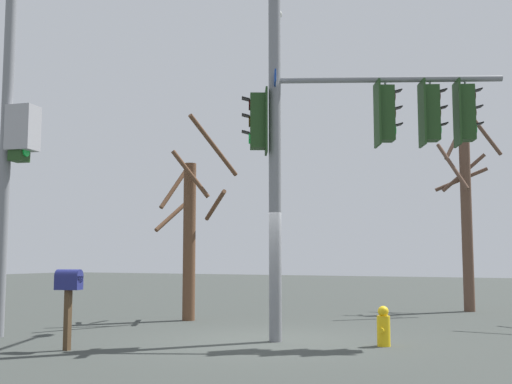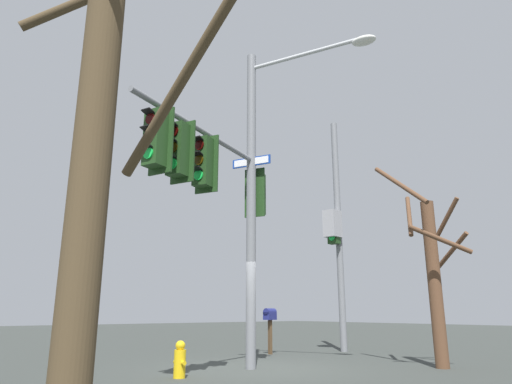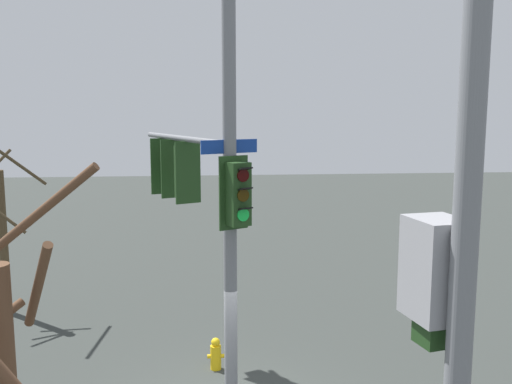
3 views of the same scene
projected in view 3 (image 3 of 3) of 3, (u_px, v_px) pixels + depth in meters
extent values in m
cylinder|color=slate|center=(230.00, 203.00, 10.02)|extent=(0.24, 0.24, 8.24)
cylinder|color=slate|center=(183.00, 139.00, 11.84)|extent=(1.86, 4.21, 0.12)
cube|color=#1E3D19|center=(185.00, 172.00, 11.89)|extent=(0.45, 0.43, 1.10)
cube|color=#1E3D19|center=(188.00, 173.00, 11.75)|extent=(0.52, 0.28, 1.30)
cylinder|color=#2F0403|center=(181.00, 155.00, 11.98)|extent=(0.21, 0.12, 0.22)
cube|color=black|center=(180.00, 149.00, 12.03)|extent=(0.26, 0.23, 0.06)
cylinder|color=#352504|center=(182.00, 171.00, 12.03)|extent=(0.21, 0.12, 0.22)
cube|color=black|center=(180.00, 165.00, 12.08)|extent=(0.26, 0.23, 0.06)
cylinder|color=#19D147|center=(182.00, 187.00, 12.08)|extent=(0.21, 0.12, 0.22)
cube|color=black|center=(180.00, 181.00, 12.13)|extent=(0.26, 0.23, 0.06)
cylinder|color=slate|center=(184.00, 142.00, 11.80)|extent=(0.04, 0.04, 0.15)
cube|color=#1E3D19|center=(170.00, 168.00, 12.67)|extent=(0.45, 0.42, 1.10)
cube|color=#1E3D19|center=(173.00, 169.00, 12.52)|extent=(0.53, 0.26, 1.30)
cylinder|color=#2F0403|center=(168.00, 153.00, 12.76)|extent=(0.21, 0.11, 0.22)
cube|color=black|center=(166.00, 147.00, 12.81)|extent=(0.26, 0.23, 0.06)
cylinder|color=#352504|center=(168.00, 167.00, 12.81)|extent=(0.21, 0.11, 0.22)
cube|color=black|center=(167.00, 162.00, 12.86)|extent=(0.26, 0.23, 0.06)
cylinder|color=#19D147|center=(168.00, 182.00, 12.86)|extent=(0.21, 0.11, 0.22)
cube|color=black|center=(167.00, 177.00, 12.91)|extent=(0.26, 0.23, 0.06)
cylinder|color=slate|center=(170.00, 140.00, 12.57)|extent=(0.04, 0.04, 0.15)
cube|color=#1E3D19|center=(161.00, 165.00, 13.27)|extent=(0.44, 0.41, 1.10)
cube|color=#1E3D19|center=(163.00, 166.00, 13.12)|extent=(0.54, 0.23, 1.30)
cylinder|color=#2F0403|center=(158.00, 151.00, 13.37)|extent=(0.22, 0.10, 0.22)
cube|color=black|center=(157.00, 145.00, 13.42)|extent=(0.25, 0.22, 0.06)
cylinder|color=#352504|center=(159.00, 165.00, 13.41)|extent=(0.22, 0.10, 0.22)
cube|color=black|center=(158.00, 160.00, 13.46)|extent=(0.25, 0.22, 0.06)
cylinder|color=#19D147|center=(159.00, 179.00, 13.46)|extent=(0.22, 0.10, 0.22)
cube|color=black|center=(158.00, 174.00, 13.51)|extent=(0.25, 0.22, 0.06)
cylinder|color=slate|center=(160.00, 139.00, 13.18)|extent=(0.04, 0.04, 0.15)
cube|color=#1E3D19|center=(238.00, 194.00, 9.69)|extent=(0.46, 0.43, 1.10)
cube|color=#1E3D19|center=(234.00, 193.00, 9.83)|extent=(0.52, 0.28, 1.30)
cylinder|color=#2F0403|center=(243.00, 175.00, 9.50)|extent=(0.21, 0.12, 0.22)
cube|color=black|center=(245.00, 169.00, 9.42)|extent=(0.26, 0.24, 0.06)
cylinder|color=#352504|center=(243.00, 195.00, 9.55)|extent=(0.21, 0.12, 0.22)
cube|color=black|center=(245.00, 189.00, 9.47)|extent=(0.26, 0.24, 0.06)
cylinder|color=#19D147|center=(243.00, 215.00, 9.60)|extent=(0.21, 0.12, 0.22)
cube|color=black|center=(245.00, 209.00, 9.52)|extent=(0.26, 0.24, 0.06)
cube|color=navy|center=(229.00, 146.00, 9.87)|extent=(1.01, 0.49, 0.24)
cube|color=white|center=(229.00, 146.00, 9.89)|extent=(0.91, 0.43, 0.18)
cylinder|color=slate|center=(462.00, 301.00, 4.85)|extent=(0.23, 0.23, 8.25)
cube|color=#99999E|center=(436.00, 269.00, 5.20)|extent=(0.55, 0.64, 0.95)
cube|color=#1E3D19|center=(439.00, 287.00, 5.16)|extent=(0.42, 0.37, 1.10)
cylinder|color=#2F0403|center=(430.00, 246.00, 5.27)|extent=(0.22, 0.08, 0.22)
cube|color=black|center=(426.00, 232.00, 5.32)|extent=(0.24, 0.20, 0.06)
cylinder|color=#352504|center=(429.00, 281.00, 5.32)|extent=(0.22, 0.08, 0.22)
cube|color=black|center=(425.00, 267.00, 5.37)|extent=(0.24, 0.20, 0.06)
cylinder|color=#19D147|center=(427.00, 316.00, 5.37)|extent=(0.22, 0.08, 0.22)
cube|color=black|center=(423.00, 301.00, 5.42)|extent=(0.24, 0.20, 0.06)
cylinder|color=yellow|center=(216.00, 357.00, 12.57)|extent=(0.24, 0.24, 0.55)
sphere|color=yellow|center=(216.00, 342.00, 12.52)|extent=(0.20, 0.20, 0.20)
cylinder|color=yellow|center=(222.00, 356.00, 12.58)|extent=(0.10, 0.09, 0.09)
cylinder|color=yellow|center=(209.00, 356.00, 12.56)|extent=(0.10, 0.09, 0.09)
cylinder|color=brown|center=(34.00, 217.00, 6.98)|extent=(1.74, 0.56, 1.40)
cylinder|color=brown|center=(38.00, 286.00, 6.53)|extent=(0.63, 0.91, 1.24)
cylinder|color=#4B3C27|center=(3.00, 243.00, 15.83)|extent=(0.25, 0.25, 4.11)
cylinder|color=#4B3C27|center=(21.00, 166.00, 15.17)|extent=(0.92, 1.56, 1.21)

